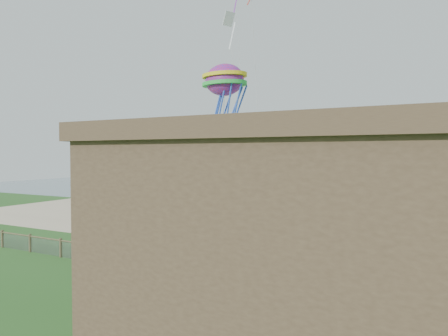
{
  "coord_description": "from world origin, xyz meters",
  "views": [
    {
      "loc": [
        12.29,
        -12.03,
        6.73
      ],
      "look_at": [
        1.95,
        8.0,
        5.94
      ],
      "focal_mm": 32.0,
      "sensor_mm": 36.0,
      "label": 1
    }
  ],
  "objects": [
    {
      "name": "chainlink_fence",
      "position": [
        0.0,
        6.0,
        0.55
      ],
      "size": [
        36.2,
        0.2,
        1.25
      ],
      "primitive_type": null,
      "color": "#4E422C",
      "rests_on": "ground"
    },
    {
      "name": "ocean",
      "position": [
        0.0,
        66.0,
        0.0
      ],
      "size": [
        160.0,
        68.0,
        0.02
      ],
      "primitive_type": "cube",
      "color": "slate",
      "rests_on": "ground"
    },
    {
      "name": "picnic_table",
      "position": [
        3.67,
        1.64,
        0.33
      ],
      "size": [
        1.65,
        1.3,
        0.65
      ],
      "primitive_type": null,
      "rotation": [
        0.0,
        0.0,
        -0.09
      ],
      "color": "brown",
      "rests_on": "ground"
    },
    {
      "name": "octopus_kite",
      "position": [
        0.52,
        10.83,
        9.86
      ],
      "size": [
        3.48,
        2.8,
        6.32
      ],
      "primitive_type": null,
      "rotation": [
        0.0,
        0.0,
        -0.23
      ],
      "color": "red"
    },
    {
      "name": "sand_beach",
      "position": [
        0.0,
        22.0,
        0.0
      ],
      "size": [
        72.0,
        20.0,
        0.02
      ],
      "primitive_type": "cube",
      "color": "#C6B18F",
      "rests_on": "ground"
    },
    {
      "name": "ground",
      "position": [
        0.0,
        0.0,
        0.0
      ],
      "size": [
        160.0,
        160.0,
        0.0
      ],
      "primitive_type": "plane",
      "color": "#26561D",
      "rests_on": "ground"
    },
    {
      "name": "motel_deck",
      "position": [
        13.0,
        5.0,
        0.25
      ],
      "size": [
        15.0,
        2.0,
        0.5
      ],
      "primitive_type": "cube",
      "color": "brown",
      "rests_on": "ground"
    },
    {
      "name": "kite_white",
      "position": [
        -1.89,
        16.25,
        16.63
      ],
      "size": [
        2.0,
        1.72,
        2.56
      ],
      "primitive_type": null,
      "rotation": [
        0.44,
        0.0,
        1.13
      ],
      "color": "white"
    }
  ]
}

